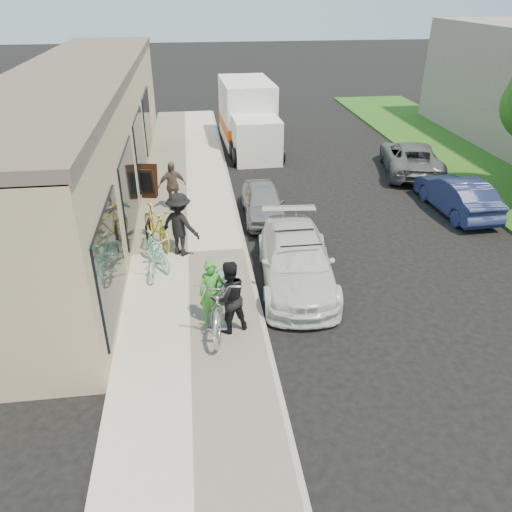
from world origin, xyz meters
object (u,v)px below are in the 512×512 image
sedan_silver (263,202)px  far_car_gray (411,158)px  sandwich_board (146,182)px  cruiser_bike_a (155,250)px  cruiser_bike_c (156,225)px  tandem_bike (222,295)px  far_car_blue (457,195)px  cruiser_bike_b (155,257)px  sedan_white (296,260)px  man_standing (229,297)px  moving_truck (248,119)px  bike_rack (148,232)px  bystander_b (172,186)px  bystander_a (180,225)px  woman_rider (212,293)px

sedan_silver → far_car_gray: (6.29, 3.52, 0.07)m
sandwich_board → cruiser_bike_a: sandwich_board is taller
cruiser_bike_c → far_car_gray: bearing=4.9°
tandem_bike → cruiser_bike_c: tandem_bike is taller
far_car_blue → far_car_gray: bearing=-93.3°
far_car_blue → cruiser_bike_b: bearing=14.9°
sedan_white → man_standing: (-1.79, -1.90, 0.33)m
sedan_silver → man_standing: man_standing is taller
sandwich_board → moving_truck: 7.40m
bike_rack → sandwich_board: sandwich_board is taller
moving_truck → cruiser_bike_a: size_ratio=3.80×
tandem_bike → man_standing: (0.12, -0.30, 0.13)m
bike_rack → sedan_white: 4.17m
sedan_white → bystander_b: size_ratio=2.84×
sedan_silver → moving_truck: bearing=88.4°
sedan_white → bystander_a: 3.22m
bystander_a → far_car_gray: bearing=-110.3°
far_car_blue → man_standing: (-7.76, -5.50, 0.36)m
moving_truck → cruiser_bike_a: 11.50m
cruiser_bike_b → bystander_a: 1.16m
bike_rack → cruiser_bike_b: 1.33m
cruiser_bike_a → cruiser_bike_c: 1.30m
woman_rider → tandem_bike: bearing=17.9°
woman_rider → cruiser_bike_b: (-1.30, 2.36, -0.33)m
sedan_white → tandem_bike: bearing=-134.9°
cruiser_bike_b → cruiser_bike_a: bearing=96.3°
sandwich_board → moving_truck: (4.15, 6.11, 0.54)m
bike_rack → sedan_silver: (3.40, 1.93, -0.10)m
sandwich_board → moving_truck: bearing=67.3°
far_car_gray → cruiser_bike_c: size_ratio=2.35×
cruiser_bike_a → bystander_a: (0.64, 0.59, 0.41)m
far_car_blue → bystander_b: bearing=-9.2°
bystander_a → man_standing: bearing=141.7°
tandem_bike → cruiser_bike_a: tandem_bike is taller
moving_truck → far_car_blue: moving_truck is taller
far_car_gray → cruiser_bike_c: cruiser_bike_c is taller
sedan_white → far_car_blue: bearing=36.3°
far_car_gray → cruiser_bike_a: bearing=48.1°
sandwich_board → sedan_silver: bearing=-14.7°
sedan_silver → cruiser_bike_c: size_ratio=1.68×
bike_rack → far_car_blue: (9.61, 1.57, -0.03)m
sedan_white → moving_truck: 11.90m
bystander_a → tandem_bike: bearing=141.1°
cruiser_bike_a → sedan_white: bearing=-45.4°
sedan_silver → cruiser_bike_c: bearing=-150.6°
sandwich_board → bystander_a: bearing=-63.2°
sandwich_board → woman_rider: 7.63m
moving_truck → cruiser_bike_b: bearing=-109.9°
sedan_silver → man_standing: (-1.55, -5.86, 0.42)m
sedan_silver → man_standing: 6.08m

